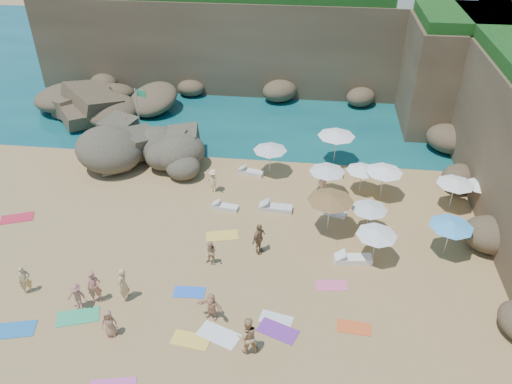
# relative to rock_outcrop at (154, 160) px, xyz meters

# --- Properties ---
(ground) EXTENTS (120.00, 120.00, 0.00)m
(ground) POSITION_rel_rock_outcrop_xyz_m (6.05, -9.09, 0.00)
(ground) COLOR tan
(ground) RESTS_ON ground
(seawater) EXTENTS (120.00, 120.00, 0.00)m
(seawater) POSITION_rel_rock_outcrop_xyz_m (6.05, 20.91, 0.00)
(seawater) COLOR #0C4751
(seawater) RESTS_ON ground
(cliff_back) EXTENTS (44.00, 8.00, 8.00)m
(cliff_back) POSITION_rel_rock_outcrop_xyz_m (8.05, 15.91, 4.00)
(cliff_back) COLOR brown
(cliff_back) RESTS_ON ground
(cliff_corner) EXTENTS (10.00, 12.00, 8.00)m
(cliff_corner) POSITION_rel_rock_outcrop_xyz_m (23.05, 10.91, 4.00)
(cliff_corner) COLOR brown
(cliff_corner) RESTS_ON ground
(rock_promontory) EXTENTS (12.00, 7.00, 2.00)m
(rock_promontory) POSITION_rel_rock_outcrop_xyz_m (-4.95, 6.91, 0.00)
(rock_promontory) COLOR brown
(rock_promontory) RESTS_ON ground
(marina_masts) EXTENTS (3.10, 0.10, 6.00)m
(marina_masts) POSITION_rel_rock_outcrop_xyz_m (-10.45, 20.91, 3.00)
(marina_masts) COLOR white
(marina_masts) RESTS_ON ground
(rock_outcrop) EXTENTS (8.54, 7.57, 2.83)m
(rock_outcrop) POSITION_rel_rock_outcrop_xyz_m (0.00, 0.00, 0.00)
(rock_outcrop) COLOR brown
(rock_outcrop) RESTS_ON ground
(flag_pole) EXTENTS (0.84, 0.35, 4.45)m
(flag_pole) POSITION_rel_rock_outcrop_xyz_m (-1.35, 2.20, 2.84)
(flag_pole) COLOR silver
(flag_pole) RESTS_ON ground
(parasol_0) EXTENTS (2.26, 2.26, 2.14)m
(parasol_0) POSITION_rel_rock_outcrop_xyz_m (8.36, -0.74, 1.96)
(parasol_0) COLOR silver
(parasol_0) RESTS_ON ground
(parasol_1) EXTENTS (2.57, 2.57, 2.43)m
(parasol_1) POSITION_rel_rock_outcrop_xyz_m (12.72, 1.33, 2.23)
(parasol_1) COLOR silver
(parasol_1) RESTS_ON ground
(parasol_2) EXTENTS (2.01, 2.01, 1.90)m
(parasol_2) POSITION_rel_rock_outcrop_xyz_m (14.30, -2.31, 1.74)
(parasol_2) COLOR silver
(parasol_2) RESTS_ON ground
(parasol_3) EXTENTS (2.31, 2.31, 2.18)m
(parasol_3) POSITION_rel_rock_outcrop_xyz_m (15.59, -2.71, 2.00)
(parasol_3) COLOR silver
(parasol_3) RESTS_ON ground
(parasol_5) EXTENTS (2.22, 2.22, 2.10)m
(parasol_5) POSITION_rel_rock_outcrop_xyz_m (12.10, -2.96, 1.93)
(parasol_5) COLOR silver
(parasol_5) RESTS_ON ground
(parasol_6) EXTENTS (2.63, 2.63, 2.49)m
(parasol_6) POSITION_rel_rock_outcrop_xyz_m (12.26, -6.56, 2.28)
(parasol_6) COLOR silver
(parasol_6) RESTS_ON ground
(parasol_7) EXTENTS (2.20, 2.20, 2.08)m
(parasol_7) POSITION_rel_rock_outcrop_xyz_m (19.68, -3.48, 1.91)
(parasol_7) COLOR silver
(parasol_7) RESTS_ON ground
(parasol_8) EXTENTS (2.04, 2.04, 1.93)m
(parasol_8) POSITION_rel_rock_outcrop_xyz_m (21.41, -3.28, 1.77)
(parasol_8) COLOR silver
(parasol_8) RESTS_ON ground
(parasol_9) EXTENTS (2.04, 2.04, 1.93)m
(parasol_9) POSITION_rel_rock_outcrop_xyz_m (14.46, -6.49, 1.77)
(parasol_9) COLOR silver
(parasol_9) RESTS_ON ground
(parasol_10) EXTENTS (2.31, 2.31, 2.19)m
(parasol_10) POSITION_rel_rock_outcrop_xyz_m (18.56, -7.84, 2.01)
(parasol_10) COLOR silver
(parasol_10) RESTS_ON ground
(parasol_11) EXTENTS (2.15, 2.15, 2.03)m
(parasol_11) POSITION_rel_rock_outcrop_xyz_m (14.65, -8.86, 1.86)
(parasol_11) COLOR silver
(parasol_11) RESTS_ON ground
(lounger_0) EXTENTS (1.67, 0.76, 0.25)m
(lounger_0) POSITION_rel_rock_outcrop_xyz_m (6.04, -5.17, 0.12)
(lounger_0) COLOR silver
(lounger_0) RESTS_ON ground
(lounger_1) EXTENTS (1.81, 0.98, 0.27)m
(lounger_1) POSITION_rel_rock_outcrop_xyz_m (7.10, -0.99, 0.13)
(lounger_1) COLOR silver
(lounger_1) RESTS_ON ground
(lounger_2) EXTENTS (1.99, 0.73, 0.31)m
(lounger_2) POSITION_rel_rock_outcrop_xyz_m (12.32, -0.56, 0.15)
(lounger_2) COLOR white
(lounger_2) RESTS_ON ground
(lounger_3) EXTENTS (2.05, 0.78, 0.31)m
(lounger_3) POSITION_rel_rock_outcrop_xyz_m (9.13, -4.97, 0.16)
(lounger_3) COLOR silver
(lounger_3) RESTS_ON ground
(lounger_4) EXTENTS (1.68, 0.94, 0.25)m
(lounger_4) POSITION_rel_rock_outcrop_xyz_m (12.59, -4.99, 0.12)
(lounger_4) COLOR white
(lounger_4) RESTS_ON ground
(lounger_5) EXTENTS (2.05, 0.90, 0.31)m
(lounger_5) POSITION_rel_rock_outcrop_xyz_m (13.61, -9.11, 0.15)
(lounger_5) COLOR white
(lounger_5) RESTS_ON ground
(towel_0) EXTENTS (2.11, 1.42, 0.03)m
(towel_0) POSITION_rel_rock_outcrop_xyz_m (-1.95, -15.65, 0.02)
(towel_0) COLOR #216EB4
(towel_0) RESTS_ON ground
(towel_3) EXTENTS (2.14, 1.53, 0.03)m
(towel_3) POSITION_rel_rock_outcrop_xyz_m (0.64, -14.54, 0.02)
(towel_3) COLOR #2EA469
(towel_3) RESTS_ON ground
(towel_4) EXTENTS (1.80, 1.06, 0.03)m
(towel_4) POSITION_rel_rock_outcrop_xyz_m (6.20, -15.25, 0.02)
(towel_4) COLOR yellow
(towel_4) RESTS_ON ground
(towel_5) EXTENTS (1.66, 1.07, 0.03)m
(towel_5) POSITION_rel_rock_outcrop_xyz_m (9.89, -13.60, 0.01)
(towel_5) COLOR silver
(towel_5) RESTS_ON ground
(towel_6) EXTENTS (2.02, 1.50, 0.03)m
(towel_6) POSITION_rel_rock_outcrop_xyz_m (10.02, -14.28, 0.02)
(towel_6) COLOR #772E96
(towel_6) RESTS_ON ground
(towel_7) EXTENTS (2.07, 1.54, 0.03)m
(towel_7) POSITION_rel_rock_outcrop_xyz_m (-6.12, -7.62, 0.02)
(towel_7) COLOR red
(towel_7) RESTS_ON ground
(towel_8) EXTENTS (1.60, 0.87, 0.03)m
(towel_8) POSITION_rel_rock_outcrop_xyz_m (5.47, -12.37, 0.01)
(towel_8) COLOR blue
(towel_8) RESTS_ON ground
(towel_9) EXTENTS (1.64, 0.97, 0.03)m
(towel_9) POSITION_rel_rock_outcrop_xyz_m (12.49, -11.06, 0.01)
(towel_9) COLOR #F76087
(towel_9) RESTS_ON ground
(towel_10) EXTENTS (1.62, 0.88, 0.03)m
(towel_10) POSITION_rel_rock_outcrop_xyz_m (13.48, -13.67, 0.01)
(towel_10) COLOR orange
(towel_10) RESTS_ON ground
(towel_12) EXTENTS (1.99, 1.34, 0.03)m
(towel_12) POSITION_rel_rock_outcrop_xyz_m (6.31, -7.81, 0.02)
(towel_12) COLOR yellow
(towel_12) RESTS_ON ground
(towel_13) EXTENTS (2.13, 1.59, 0.03)m
(towel_13) POSITION_rel_rock_outcrop_xyz_m (7.39, -14.83, 0.02)
(towel_13) COLOR white
(towel_13) RESTS_ON ground
(person_stand_0) EXTENTS (0.70, 0.68, 1.62)m
(person_stand_0) POSITION_rel_rock_outcrop_xyz_m (-2.44, -13.28, 0.81)
(person_stand_0) COLOR tan
(person_stand_0) RESTS_ON ground
(person_stand_1) EXTENTS (1.12, 0.99, 1.93)m
(person_stand_1) POSITION_rel_rock_outcrop_xyz_m (8.80, -15.49, 0.97)
(person_stand_1) COLOR tan
(person_stand_1) RESTS_ON ground
(person_stand_2) EXTENTS (1.12, 0.83, 1.61)m
(person_stand_2) POSITION_rel_rock_outcrop_xyz_m (5.02, -3.35, 0.81)
(person_stand_2) COLOR #F4C98A
(person_stand_2) RESTS_ON ground
(person_stand_3) EXTENTS (0.93, 1.17, 1.86)m
(person_stand_3) POSITION_rel_rock_outcrop_xyz_m (8.55, -8.94, 0.93)
(person_stand_3) COLOR olive
(person_stand_3) RESTS_ON ground
(person_stand_4) EXTENTS (0.80, 0.80, 1.50)m
(person_stand_4) POSITION_rel_rock_outcrop_xyz_m (11.91, -2.83, 0.75)
(person_stand_4) COLOR tan
(person_stand_4) RESTS_ON ground
(person_stand_5) EXTENTS (1.84, 1.18, 1.93)m
(person_stand_5) POSITION_rel_rock_outcrop_xyz_m (-2.73, 2.66, 0.96)
(person_stand_5) COLOR #AE7457
(person_stand_5) RESTS_ON ground
(person_stand_6) EXTENTS (0.52, 0.74, 1.92)m
(person_stand_6) POSITION_rel_rock_outcrop_xyz_m (2.49, -13.16, 0.96)
(person_stand_6) COLOR tan
(person_stand_6) RESTS_ON ground
(person_lie_0) EXTENTS (1.00, 1.51, 0.39)m
(person_lie_0) POSITION_rel_rock_outcrop_xyz_m (0.51, -14.01, 0.20)
(person_lie_0) COLOR #B46C5A
(person_lie_0) RESTS_ON ground
(person_lie_2) EXTENTS (1.01, 1.57, 0.39)m
(person_lie_2) POSITION_rel_rock_outcrop_xyz_m (2.60, -15.36, 0.19)
(person_lie_2) COLOR #A77453
(person_lie_2) RESTS_ON ground
(person_lie_3) EXTENTS (1.74, 1.81, 0.39)m
(person_lie_3) POSITION_rel_rock_outcrop_xyz_m (6.90, -13.84, 0.19)
(person_lie_3) COLOR tan
(person_lie_3) RESTS_ON ground
(person_lie_4) EXTENTS (1.26, 1.91, 0.43)m
(person_lie_4) POSITION_rel_rock_outcrop_xyz_m (1.19, -13.46, 0.21)
(person_lie_4) COLOR #AB6655
(person_lie_4) RESTS_ON ground
(person_lie_5) EXTENTS (1.10, 1.58, 0.54)m
(person_lie_5) POSITION_rel_rock_outcrop_xyz_m (6.18, -10.21, 0.27)
(person_lie_5) COLOR tan
(person_lie_5) RESTS_ON ground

